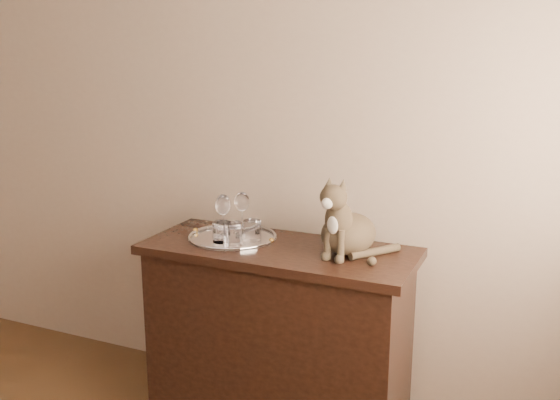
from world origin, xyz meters
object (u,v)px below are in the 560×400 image
Objects in this scene: wine_glass_a at (223,213)px; tumbler_a at (233,233)px; tumbler_c at (252,230)px; sideboard at (278,336)px; tray at (233,238)px; tumbler_b at (222,232)px; wine_glass_b at (242,212)px; cat at (349,214)px; wine_glass_d at (223,216)px.

wine_glass_a is 1.87× the size of tumbler_a.
wine_glass_a is 1.96× the size of tumbler_c.
sideboard is 13.31× the size of tumbler_c.
tray is at bearing 119.16° from tumbler_a.
wine_glass_a is at bearing 158.19° from tumbler_c.
tumbler_a is at bearing -0.64° from tumbler_b.
wine_glass_b is at bearing 86.75° from tumbler_b.
tumbler_a is (-0.19, -0.06, 0.48)m from sideboard.
tumbler_b is at bearing -166.83° from sideboard.
wine_glass_a is at bearing -173.13° from cat.
tumbler_a is (0.04, -0.08, 0.05)m from tray.
tumbler_a is at bearing -41.48° from wine_glass_d.
wine_glass_b reaches higher than tumbler_a.
tray is 0.14m from wine_glass_b.
wine_glass_b is at bearing 104.32° from tumbler_a.
tumbler_c is 0.46m from cat.
tray is 2.11× the size of wine_glass_b.
tumbler_a is 0.06m from tumbler_b.
wine_glass_a is 0.93× the size of wine_glass_b.
tumbler_c is (-0.14, 0.02, 0.48)m from sideboard.
tumbler_b is at bearing -65.75° from wine_glass_d.
tumbler_a is 1.05× the size of tumbler_c.
cat is at bearing 2.95° from tumbler_c.
cat is (0.54, -0.08, 0.07)m from wine_glass_b.
wine_glass_d is at bearing -166.35° from cat.
tumbler_b is 1.01× the size of tumbler_c.
wine_glass_a reaches higher than tumbler_c.
wine_glass_a is at bearing 116.33° from tumbler_b.
tray is at bearing -179.65° from tumbler_c.
tumbler_c reaches higher than tray.
tray is 0.57m from cat.
cat is at bearing 2.01° from wine_glass_d.
cat reaches higher than sideboard.
wine_glass_a is at bearing 130.47° from tumbler_a.
cat is at bearing 10.39° from tumbler_b.
wine_glass_b is at bearing 153.36° from sideboard.
wine_glass_d reaches higher than wine_glass_a.
tray is (-0.24, 0.02, 0.43)m from sideboard.
tumbler_a is at bearing -156.77° from cat.
wine_glass_a reaches higher than tumbler_b.
wine_glass_a is 0.64m from cat.
wine_glass_a is 0.18m from tumbler_b.
tumbler_c is at bearing 54.78° from tumbler_a.
sideboard is 0.54m from tumbler_b.
tumbler_a is at bearing -75.68° from wine_glass_b.
wine_glass_d is (-0.05, -0.10, 0.00)m from wine_glass_b.
tumbler_b is at bearing -144.82° from tumbler_c.
wine_glass_b reaches higher than tumbler_b.
sideboard is 13.12× the size of tumbler_b.
tumbler_b reaches higher than tumbler_c.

